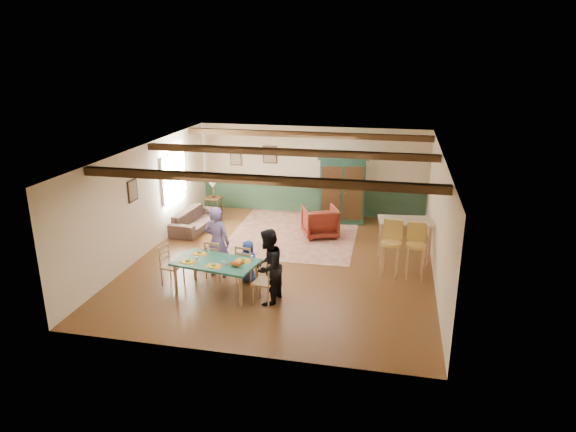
% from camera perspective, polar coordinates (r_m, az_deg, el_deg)
% --- Properties ---
extents(floor, '(8.00, 8.00, 0.00)m').
position_cam_1_polar(floor, '(12.44, -0.51, -5.12)').
color(floor, '#4E2D16').
rests_on(floor, ground).
extents(wall_back, '(7.00, 0.02, 2.70)m').
position_cam_1_polar(wall_back, '(15.76, 2.64, 5.06)').
color(wall_back, beige).
rests_on(wall_back, floor).
extents(wall_left, '(0.02, 8.00, 2.70)m').
position_cam_1_polar(wall_left, '(13.15, -15.60, 1.74)').
color(wall_left, beige).
rests_on(wall_left, floor).
extents(wall_right, '(0.02, 8.00, 2.70)m').
position_cam_1_polar(wall_right, '(11.75, 16.38, -0.27)').
color(wall_right, beige).
rests_on(wall_right, floor).
extents(ceiling, '(7.00, 8.00, 0.02)m').
position_cam_1_polar(ceiling, '(11.64, -0.55, 7.18)').
color(ceiling, silver).
rests_on(ceiling, wall_back).
extents(wainscot_back, '(6.95, 0.03, 0.90)m').
position_cam_1_polar(wainscot_back, '(15.97, 2.58, 1.90)').
color(wainscot_back, '#213C2A').
rests_on(wainscot_back, floor).
extents(ceiling_beam_front, '(6.95, 0.16, 0.16)m').
position_cam_1_polar(ceiling_beam_front, '(9.48, -3.58, 4.05)').
color(ceiling_beam_front, black).
rests_on(ceiling_beam_front, ceiling).
extents(ceiling_beam_mid, '(6.95, 0.16, 0.16)m').
position_cam_1_polar(ceiling_beam_mid, '(12.04, -0.13, 7.12)').
color(ceiling_beam_mid, black).
rests_on(ceiling_beam_mid, ceiling).
extents(ceiling_beam_back, '(6.95, 0.16, 0.16)m').
position_cam_1_polar(ceiling_beam_back, '(14.55, 2.05, 9.03)').
color(ceiling_beam_back, black).
rests_on(ceiling_beam_back, ceiling).
extents(window_left, '(0.06, 1.60, 1.30)m').
position_cam_1_polar(window_left, '(14.56, -12.53, 4.35)').
color(window_left, white).
rests_on(window_left, wall_left).
extents(picture_left_wall, '(0.04, 0.42, 0.52)m').
position_cam_1_polar(picture_left_wall, '(12.52, -16.87, 2.72)').
color(picture_left_wall, tan).
rests_on(picture_left_wall, wall_left).
extents(picture_back_a, '(0.45, 0.04, 0.55)m').
position_cam_1_polar(picture_back_a, '(15.90, -2.01, 6.84)').
color(picture_back_a, tan).
rests_on(picture_back_a, wall_back).
extents(picture_back_b, '(0.38, 0.04, 0.48)m').
position_cam_1_polar(picture_back_b, '(16.22, -5.81, 6.45)').
color(picture_back_b, tan).
rests_on(picture_back_b, wall_back).
extents(dining_table, '(1.83, 1.21, 0.71)m').
position_cam_1_polar(dining_table, '(10.91, -7.95, -6.73)').
color(dining_table, '#1E5F4C').
rests_on(dining_table, floor).
extents(dining_chair_far_left, '(0.46, 0.47, 0.90)m').
position_cam_1_polar(dining_chair_far_left, '(11.59, -7.98, -4.70)').
color(dining_chair_far_left, '#AA7F55').
rests_on(dining_chair_far_left, floor).
extents(dining_chair_far_right, '(0.46, 0.47, 0.90)m').
position_cam_1_polar(dining_chair_far_right, '(11.26, -4.60, -5.28)').
color(dining_chair_far_right, '#AA7F55').
rests_on(dining_chair_far_right, floor).
extents(dining_chair_end_left, '(0.47, 0.46, 0.90)m').
position_cam_1_polar(dining_chair_end_left, '(11.41, -12.76, -5.36)').
color(dining_chair_end_left, '#AA7F55').
rests_on(dining_chair_end_left, floor).
extents(dining_chair_end_right, '(0.47, 0.46, 0.90)m').
position_cam_1_polar(dining_chair_end_right, '(10.42, -2.71, -7.24)').
color(dining_chair_end_right, '#AA7F55').
rests_on(dining_chair_end_right, floor).
extents(person_man, '(0.65, 0.48, 1.63)m').
position_cam_1_polar(person_man, '(11.51, -7.88, -2.89)').
color(person_man, '#745FA4').
rests_on(person_man, floor).
extents(person_woman, '(0.70, 0.84, 1.56)m').
position_cam_1_polar(person_woman, '(10.25, -2.25, -5.65)').
color(person_woman, black).
rests_on(person_woman, floor).
extents(person_child, '(0.51, 0.37, 0.95)m').
position_cam_1_polar(person_child, '(11.31, -4.44, -5.02)').
color(person_child, '#283DA0').
rests_on(person_child, floor).
extents(cat, '(0.36, 0.19, 0.17)m').
position_cam_1_polar(cat, '(10.43, -5.80, -5.22)').
color(cat, '#DC5F26').
rests_on(cat, dining_table).
extents(place_setting_near_left, '(0.42, 0.34, 0.11)m').
position_cam_1_polar(place_setting_near_left, '(10.81, -11.06, -4.77)').
color(place_setting_near_left, yellow).
rests_on(place_setting_near_left, dining_table).
extents(place_setting_near_center, '(0.42, 0.34, 0.11)m').
position_cam_1_polar(place_setting_near_center, '(10.52, -8.22, -5.29)').
color(place_setting_near_center, yellow).
rests_on(place_setting_near_center, dining_table).
extents(place_setting_far_left, '(0.42, 0.34, 0.11)m').
position_cam_1_polar(place_setting_far_left, '(11.18, -9.79, -3.91)').
color(place_setting_far_left, yellow).
rests_on(place_setting_far_left, dining_table).
extents(place_setting_far_right, '(0.42, 0.34, 0.11)m').
position_cam_1_polar(place_setting_far_right, '(10.71, -5.00, -4.72)').
color(place_setting_far_right, yellow).
rests_on(place_setting_far_right, dining_table).
extents(area_rug, '(3.45, 4.08, 0.01)m').
position_cam_1_polar(area_rug, '(14.26, 0.69, -1.98)').
color(area_rug, beige).
rests_on(area_rug, floor).
extents(armoire, '(1.49, 0.75, 2.01)m').
position_cam_1_polar(armoire, '(15.01, 6.02, 2.95)').
color(armoire, '#143225').
rests_on(armoire, floor).
extents(armchair, '(1.16, 1.18, 0.83)m').
position_cam_1_polar(armchair, '(13.99, 3.57, -0.65)').
color(armchair, '#42100D').
rests_on(armchair, floor).
extents(sofa, '(0.92, 1.97, 0.56)m').
position_cam_1_polar(sofa, '(14.79, -10.22, -0.41)').
color(sofa, '#382923').
rests_on(sofa, floor).
extents(end_table, '(0.49, 0.49, 0.58)m').
position_cam_1_polar(end_table, '(15.91, -8.26, 1.06)').
color(end_table, black).
rests_on(end_table, floor).
extents(table_lamp, '(0.33, 0.33, 0.53)m').
position_cam_1_polar(table_lamp, '(15.76, -8.35, 2.98)').
color(table_lamp, tan).
rests_on(table_lamp, end_table).
extents(counter_table, '(1.34, 0.88, 1.05)m').
position_cam_1_polar(counter_table, '(12.61, 12.77, -2.69)').
color(counter_table, beige).
rests_on(counter_table, floor).
extents(bar_stool_left, '(0.52, 0.56, 1.28)m').
position_cam_1_polar(bar_stool_left, '(11.67, 11.34, -3.69)').
color(bar_stool_left, tan).
rests_on(bar_stool_left, floor).
extents(bar_stool_right, '(0.45, 0.49, 1.24)m').
position_cam_1_polar(bar_stool_right, '(11.74, 13.98, -3.86)').
color(bar_stool_right, tan).
rests_on(bar_stool_right, floor).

